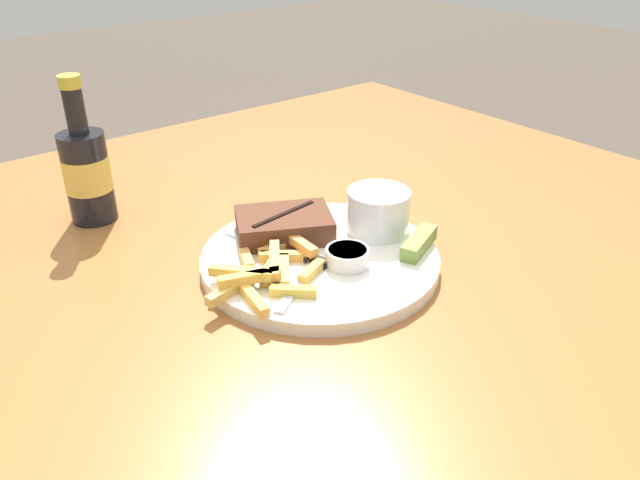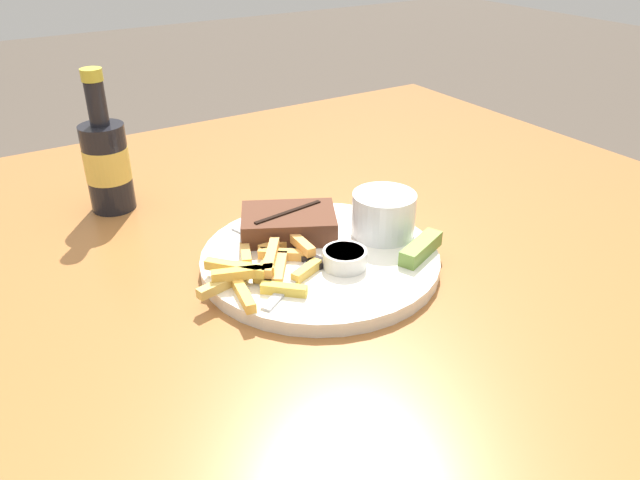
{
  "view_description": "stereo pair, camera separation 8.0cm",
  "coord_description": "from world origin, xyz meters",
  "px_view_note": "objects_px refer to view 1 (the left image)",
  "views": [
    {
      "loc": [
        -0.44,
        -0.55,
        1.15
      ],
      "look_at": [
        0.0,
        0.0,
        0.77
      ],
      "focal_mm": 35.0,
      "sensor_mm": 36.0,
      "label": 1
    },
    {
      "loc": [
        -0.37,
        -0.59,
        1.15
      ],
      "look_at": [
        0.0,
        0.0,
        0.77
      ],
      "focal_mm": 35.0,
      "sensor_mm": 36.0,
      "label": 2
    }
  ],
  "objects_px": {
    "dinner_plate": "(320,259)",
    "knife_utensil": "(286,251)",
    "steak_portion": "(284,225)",
    "pickle_spear": "(419,243)",
    "fork_utensil": "(298,285)",
    "dipping_sauce_cup": "(347,256)",
    "coleslaw_cup": "(380,210)",
    "beer_bottle": "(87,171)"
  },
  "relations": [
    {
      "from": "dinner_plate",
      "to": "knife_utensil",
      "type": "bearing_deg",
      "value": 138.53
    },
    {
      "from": "steak_portion",
      "to": "knife_utensil",
      "type": "bearing_deg",
      "value": -122.96
    },
    {
      "from": "pickle_spear",
      "to": "fork_utensil",
      "type": "bearing_deg",
      "value": 170.71
    },
    {
      "from": "fork_utensil",
      "to": "dinner_plate",
      "type": "bearing_deg",
      "value": 0.0
    },
    {
      "from": "dipping_sauce_cup",
      "to": "knife_utensil",
      "type": "relative_size",
      "value": 0.34
    },
    {
      "from": "coleslaw_cup",
      "to": "knife_utensil",
      "type": "height_order",
      "value": "coleslaw_cup"
    },
    {
      "from": "steak_portion",
      "to": "dipping_sauce_cup",
      "type": "height_order",
      "value": "steak_portion"
    },
    {
      "from": "pickle_spear",
      "to": "knife_utensil",
      "type": "distance_m",
      "value": 0.17
    },
    {
      "from": "fork_utensil",
      "to": "beer_bottle",
      "type": "bearing_deg",
      "value": 74.46
    },
    {
      "from": "steak_portion",
      "to": "beer_bottle",
      "type": "distance_m",
      "value": 0.31
    },
    {
      "from": "dinner_plate",
      "to": "dipping_sauce_cup",
      "type": "bearing_deg",
      "value": -78.12
    },
    {
      "from": "fork_utensil",
      "to": "coleslaw_cup",
      "type": "bearing_deg",
      "value": -19.33
    },
    {
      "from": "pickle_spear",
      "to": "knife_utensil",
      "type": "height_order",
      "value": "pickle_spear"
    },
    {
      "from": "dinner_plate",
      "to": "beer_bottle",
      "type": "distance_m",
      "value": 0.37
    },
    {
      "from": "coleslaw_cup",
      "to": "dipping_sauce_cup",
      "type": "height_order",
      "value": "coleslaw_cup"
    },
    {
      "from": "knife_utensil",
      "to": "beer_bottle",
      "type": "relative_size",
      "value": 0.76
    },
    {
      "from": "knife_utensil",
      "to": "steak_portion",
      "type": "bearing_deg",
      "value": -49.23
    },
    {
      "from": "dinner_plate",
      "to": "pickle_spear",
      "type": "distance_m",
      "value": 0.13
    },
    {
      "from": "pickle_spear",
      "to": "fork_utensil",
      "type": "height_order",
      "value": "pickle_spear"
    },
    {
      "from": "dipping_sauce_cup",
      "to": "knife_utensil",
      "type": "xyz_separation_m",
      "value": [
        -0.04,
        0.07,
        -0.01
      ]
    },
    {
      "from": "coleslaw_cup",
      "to": "dinner_plate",
      "type": "bearing_deg",
      "value": 177.48
    },
    {
      "from": "pickle_spear",
      "to": "dinner_plate",
      "type": "bearing_deg",
      "value": 145.97
    },
    {
      "from": "knife_utensil",
      "to": "fork_utensil",
      "type": "bearing_deg",
      "value": 137.21
    },
    {
      "from": "dipping_sauce_cup",
      "to": "beer_bottle",
      "type": "relative_size",
      "value": 0.26
    },
    {
      "from": "coleslaw_cup",
      "to": "knife_utensil",
      "type": "xyz_separation_m",
      "value": [
        -0.13,
        0.03,
        -0.03
      ]
    },
    {
      "from": "knife_utensil",
      "to": "beer_bottle",
      "type": "bearing_deg",
      "value": 10.41
    },
    {
      "from": "steak_portion",
      "to": "pickle_spear",
      "type": "height_order",
      "value": "steak_portion"
    },
    {
      "from": "coleslaw_cup",
      "to": "dipping_sauce_cup",
      "type": "distance_m",
      "value": 0.1
    },
    {
      "from": "coleslaw_cup",
      "to": "dipping_sauce_cup",
      "type": "relative_size",
      "value": 1.56
    },
    {
      "from": "fork_utensil",
      "to": "pickle_spear",
      "type": "bearing_deg",
      "value": -41.55
    },
    {
      "from": "fork_utensil",
      "to": "dipping_sauce_cup",
      "type": "bearing_deg",
      "value": -31.96
    },
    {
      "from": "pickle_spear",
      "to": "coleslaw_cup",
      "type": "bearing_deg",
      "value": 94.98
    },
    {
      "from": "pickle_spear",
      "to": "beer_bottle",
      "type": "xyz_separation_m",
      "value": [
        -0.29,
        0.39,
        0.05
      ]
    },
    {
      "from": "coleslaw_cup",
      "to": "dipping_sauce_cup",
      "type": "bearing_deg",
      "value": -157.23
    },
    {
      "from": "pickle_spear",
      "to": "fork_utensil",
      "type": "distance_m",
      "value": 0.18
    },
    {
      "from": "steak_portion",
      "to": "dipping_sauce_cup",
      "type": "xyz_separation_m",
      "value": [
        0.02,
        -0.11,
        -0.0
      ]
    },
    {
      "from": "knife_utensil",
      "to": "pickle_spear",
      "type": "bearing_deg",
      "value": -142.18
    },
    {
      "from": "dinner_plate",
      "to": "dipping_sauce_cup",
      "type": "relative_size",
      "value": 5.62
    },
    {
      "from": "fork_utensil",
      "to": "steak_portion",
      "type": "bearing_deg",
      "value": 28.88
    },
    {
      "from": "steak_portion",
      "to": "pickle_spear",
      "type": "bearing_deg",
      "value": -50.65
    },
    {
      "from": "coleslaw_cup",
      "to": "fork_utensil",
      "type": "bearing_deg",
      "value": -167.06
    },
    {
      "from": "pickle_spear",
      "to": "dipping_sauce_cup",
      "type": "bearing_deg",
      "value": 163.41
    }
  ]
}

